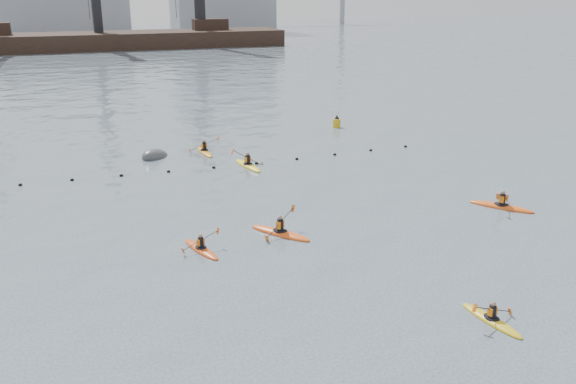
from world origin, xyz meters
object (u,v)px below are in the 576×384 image
kayaker_4 (501,206)px  kayaker_2 (201,249)px  kayaker_1 (491,319)px  kayaker_0 (280,232)px  mooring_buoy (155,157)px  kayaker_3 (248,165)px  nav_buoy (337,123)px  kayaker_5 (204,151)px

kayaker_4 → kayaker_2: bearing=-37.5°
kayaker_1 → kayaker_2: (-8.50, 9.87, 0.00)m
kayaker_0 → kayaker_1: kayaker_0 is taller
kayaker_4 → mooring_buoy: size_ratio=1.35×
kayaker_3 → mooring_buoy: bearing=130.4°
kayaker_3 → kayaker_1: bearing=-93.5°
kayaker_1 → kayaker_2: kayaker_1 is taller
kayaker_1 → kayaker_2: 13.03m
kayaker_1 → kayaker_4: size_ratio=0.90×
kayaker_0 → nav_buoy: kayaker_0 is taller
kayaker_4 → kayaker_1: bearing=12.7°
kayaker_0 → mooring_buoy: bearing=67.1°
kayaker_5 → nav_buoy: 13.38m
kayaker_4 → kayaker_5: size_ratio=0.95×
kayaker_3 → kayaker_5: bearing=102.9°
kayaker_2 → kayaker_1: bearing=-65.9°
kayaker_5 → kayaker_3: bearing=-70.1°
kayaker_0 → kayaker_4: (12.69, -0.69, 0.00)m
kayaker_2 → kayaker_3: kayaker_3 is taller
kayaker_1 → mooring_buoy: size_ratio=1.21×
kayaker_2 → kayaker_0: bearing=-8.9°
kayaker_5 → mooring_buoy: bearing=177.6°
mooring_buoy → nav_buoy: size_ratio=1.97×
kayaker_1 → mooring_buoy: (-7.98, 27.00, -0.09)m
kayaker_1 → kayaker_3: bearing=88.2°
kayaker_1 → nav_buoy: 32.43m
kayaker_2 → kayaker_5: 17.64m
kayaker_0 → kayaker_2: 4.12m
kayaker_0 → kayaker_2: bearing=152.7°
kayaker_0 → kayaker_5: (0.04, 16.59, -0.00)m
kayaker_0 → kayaker_2: kayaker_0 is taller
mooring_buoy → nav_buoy: 16.82m
kayaker_0 → mooring_buoy: (-3.55, 16.57, -0.11)m
kayaker_0 → kayaker_1: size_ratio=1.12×
nav_buoy → kayaker_4: bearing=-90.0°
kayaker_2 → kayaker_3: size_ratio=0.83×
kayaker_0 → kayaker_3: kayaker_3 is taller
kayaker_0 → kayaker_1: (4.43, -10.43, -0.02)m
kayaker_2 → kayaker_3: 13.90m
kayaker_5 → nav_buoy: kayaker_5 is taller
kayaker_0 → kayaker_4: kayaker_0 is taller
kayaker_2 → nav_buoy: 27.25m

